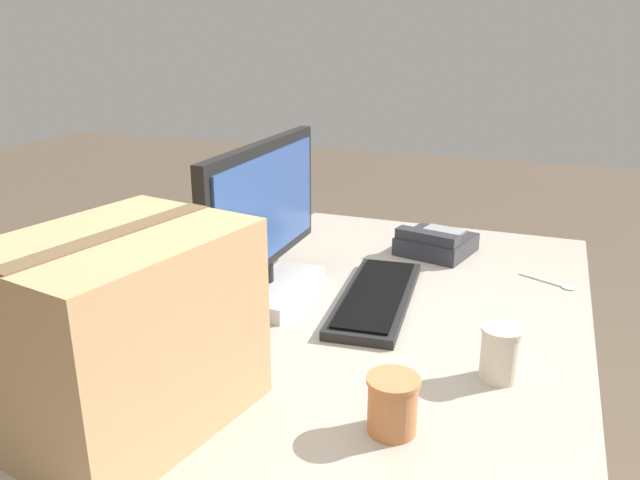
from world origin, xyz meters
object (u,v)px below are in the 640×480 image
Objects in this scene: paper_cup_right at (500,353)px; spoon at (555,284)px; monitor at (264,231)px; keyboard at (376,297)px; paper_cup_left at (393,404)px; cardboard_box at (124,332)px; desk_phone at (435,243)px.

paper_cup_right is 0.73× the size of spoon.
monitor is 1.18× the size of keyboard.
paper_cup_left is 0.22× the size of cardboard_box.
monitor is at bearing 96.69° from keyboard.
cardboard_box is at bearing -178.66° from monitor.
cardboard_box reaches higher than spoon.
paper_cup_left is 0.68× the size of spoon.
monitor is 5.32× the size of paper_cup_right.
paper_cup_right reaches higher than paper_cup_left.
paper_cup_right is 0.67m from cardboard_box.
desk_phone is (0.40, -0.07, 0.02)m from keyboard.
spoon is 1.10m from cardboard_box.
desk_phone is 1.63× the size of spoon.
cardboard_box is (-0.12, 0.41, 0.11)m from paper_cup_left.
paper_cup_right is at bearing -145.85° from desk_phone.
desk_phone is 0.36m from spoon.
cardboard_box is (-0.60, 0.25, 0.15)m from keyboard.
spoon is (0.26, -0.40, -0.01)m from keyboard.
paper_cup_right is (0.23, -0.15, 0.00)m from paper_cup_left.
cardboard_box is (-1.00, 0.32, 0.13)m from desk_phone.
desk_phone is at bearing -17.77° from cardboard_box.
paper_cup_right reaches higher than keyboard.
monitor is 0.55m from cardboard_box.
paper_cup_left is at bearing -81.38° from spoon.
paper_cup_left is at bearing 147.28° from paper_cup_right.
spoon is at bearing -10.35° from paper_cup_right.
keyboard is at bearing -175.64° from desk_phone.
cardboard_box is at bearing 152.14° from keyboard.
desk_phone is 0.69m from paper_cup_right.
paper_cup_right is at bearing -109.13° from monitor.
monitor reaches higher than cardboard_box.
monitor reaches higher than keyboard.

